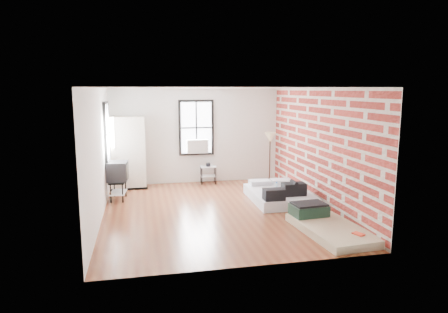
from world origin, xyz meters
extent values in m
plane|color=#5E2B18|center=(0.00, 0.00, 0.00)|extent=(6.00, 6.00, 0.00)
cube|color=silver|center=(0.00, 3.00, 1.40)|extent=(5.00, 0.01, 2.80)
cube|color=silver|center=(0.00, -3.00, 1.40)|extent=(5.00, 0.01, 2.80)
cube|color=silver|center=(-2.50, 0.00, 1.40)|extent=(0.01, 6.00, 2.80)
cube|color=maroon|center=(2.50, 0.00, 1.40)|extent=(0.02, 6.00, 2.80)
cube|color=white|center=(0.00, 0.00, 2.80)|extent=(5.00, 6.00, 0.01)
cube|color=white|center=(0.00, 2.95, 1.65)|extent=(0.90, 0.02, 1.50)
cube|color=black|center=(-0.48, 2.97, 1.65)|extent=(0.07, 0.08, 1.64)
cube|color=black|center=(0.48, 2.97, 1.65)|extent=(0.07, 0.08, 1.64)
cube|color=black|center=(0.00, 2.97, 2.44)|extent=(0.90, 0.08, 0.07)
cube|color=black|center=(0.00, 2.97, 0.86)|extent=(0.90, 0.08, 0.07)
cube|color=black|center=(0.00, 2.94, 1.65)|extent=(0.04, 0.02, 1.50)
cube|color=black|center=(0.00, 2.94, 1.65)|extent=(0.90, 0.02, 0.04)
cube|color=silver|center=(0.00, 2.83, 1.12)|extent=(0.62, 0.30, 0.40)
cube|color=white|center=(-2.45, 1.80, 1.65)|extent=(0.02, 0.90, 1.50)
cube|color=black|center=(-2.47, 1.32, 1.65)|extent=(0.08, 0.07, 1.64)
cube|color=black|center=(-2.47, 2.29, 1.65)|extent=(0.08, 0.07, 1.64)
cube|color=black|center=(-2.47, 1.80, 2.44)|extent=(0.08, 0.90, 0.07)
cube|color=black|center=(-2.47, 1.80, 0.86)|extent=(0.08, 0.90, 0.07)
cube|color=black|center=(-2.44, 1.80, 1.65)|extent=(0.02, 0.04, 1.50)
cube|color=black|center=(-2.44, 1.80, 1.65)|extent=(0.02, 0.90, 0.04)
cube|color=silver|center=(1.75, 0.51, 0.12)|extent=(1.42, 1.91, 0.25)
cube|color=silver|center=(1.46, 1.26, 0.31)|extent=(0.55, 0.36, 0.12)
cube|color=silver|center=(2.06, 1.26, 0.31)|extent=(0.55, 0.36, 0.12)
cube|color=black|center=(1.94, 0.06, 0.40)|extent=(0.55, 0.33, 0.30)
cylinder|color=black|center=(1.94, 0.06, 0.57)|extent=(0.08, 0.35, 0.08)
cube|color=black|center=(1.34, -0.23, 0.38)|extent=(0.48, 0.31, 0.26)
cylinder|color=#C6EAFF|center=(1.65, 0.46, 0.36)|extent=(0.07, 0.07, 0.22)
cylinder|color=blue|center=(1.65, 0.46, 0.48)|extent=(0.04, 0.04, 0.03)
cube|color=tan|center=(1.95, -1.90, 0.08)|extent=(1.19, 2.03, 0.15)
cube|color=#142E21|center=(1.79, -1.20, 0.27)|extent=(0.76, 0.57, 0.23)
cube|color=black|center=(1.79, -1.20, 0.40)|extent=(0.72, 0.53, 0.04)
cube|color=red|center=(2.20, -2.45, 0.17)|extent=(0.20, 0.24, 0.03)
cube|color=black|center=(-2.00, 2.65, 0.03)|extent=(1.04, 0.61, 0.06)
cube|color=beige|center=(-2.00, 2.65, 1.04)|extent=(1.00, 0.57, 1.97)
cylinder|color=black|center=(0.10, 2.57, 0.26)|extent=(0.02, 0.02, 0.51)
cylinder|color=black|center=(0.51, 2.55, 0.26)|extent=(0.02, 0.02, 0.51)
cylinder|color=black|center=(0.11, 2.89, 0.26)|extent=(0.02, 0.02, 0.51)
cylinder|color=black|center=(0.52, 2.87, 0.26)|extent=(0.02, 0.02, 0.51)
cube|color=silver|center=(0.31, 2.72, 0.51)|extent=(0.48, 0.40, 0.02)
cube|color=silver|center=(0.31, 2.72, 0.23)|extent=(0.47, 0.38, 0.02)
cube|color=black|center=(0.31, 2.72, 0.57)|extent=(0.12, 0.17, 0.09)
cylinder|color=black|center=(2.15, 2.52, 0.01)|extent=(0.21, 0.21, 0.03)
cylinder|color=black|center=(2.15, 2.52, 0.67)|extent=(0.03, 0.03, 1.30)
cone|color=#CCBB82|center=(2.15, 2.52, 1.36)|extent=(0.32, 0.32, 0.29)
cylinder|color=black|center=(-2.39, 1.17, 0.24)|extent=(0.03, 0.03, 0.48)
cylinder|color=black|center=(-2.10, 1.14, 0.24)|extent=(0.03, 0.03, 0.48)
cylinder|color=black|center=(-2.34, 1.74, 0.24)|extent=(0.03, 0.03, 0.48)
cylinder|color=black|center=(-2.05, 1.71, 0.24)|extent=(0.03, 0.03, 0.48)
cube|color=black|center=(-2.22, 1.44, 0.48)|extent=(0.45, 0.73, 0.03)
cube|color=silver|center=(-2.22, 1.44, 0.19)|extent=(0.43, 0.70, 0.02)
cube|color=black|center=(-2.22, 1.44, 0.74)|extent=(0.53, 0.60, 0.48)
cube|color=black|center=(-1.98, 1.42, 0.74)|extent=(0.06, 0.46, 0.38)
camera|label=1|loc=(-1.62, -8.72, 2.77)|focal=32.00mm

